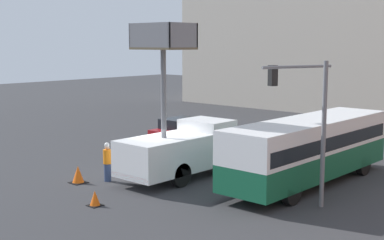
{
  "coord_description": "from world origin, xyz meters",
  "views": [
    {
      "loc": [
        17.92,
        -17.4,
        6.36
      ],
      "look_at": [
        0.98,
        1.35,
        2.7
      ],
      "focal_mm": 50.0,
      "sensor_mm": 36.0,
      "label": 1
    }
  ],
  "objects_px": {
    "road_worker_directing": "(277,169)",
    "traffic_cone_near_truck": "(95,199)",
    "road_worker_near_truck": "(107,162)",
    "traffic_light_pole": "(303,105)",
    "traffic_cone_mid_road": "(78,175)",
    "city_bus": "(309,146)",
    "utility_truck": "(180,146)",
    "parked_car_curbside": "(182,128)"
  },
  "relations": [
    {
      "from": "road_worker_directing",
      "to": "traffic_cone_near_truck",
      "type": "relative_size",
      "value": 2.95
    },
    {
      "from": "road_worker_near_truck",
      "to": "traffic_light_pole",
      "type": "bearing_deg",
      "value": 46.1
    },
    {
      "from": "traffic_cone_mid_road",
      "to": "traffic_cone_near_truck",
      "type": "bearing_deg",
      "value": -26.05
    },
    {
      "from": "city_bus",
      "to": "road_worker_directing",
      "type": "distance_m",
      "value": 1.92
    },
    {
      "from": "utility_truck",
      "to": "parked_car_curbside",
      "type": "xyz_separation_m",
      "value": [
        -7.06,
        7.64,
        -0.84
      ]
    },
    {
      "from": "traffic_cone_near_truck",
      "to": "traffic_cone_mid_road",
      "type": "height_order",
      "value": "traffic_cone_mid_road"
    },
    {
      "from": "traffic_light_pole",
      "to": "road_worker_directing",
      "type": "distance_m",
      "value": 3.43
    },
    {
      "from": "traffic_cone_near_truck",
      "to": "traffic_cone_mid_road",
      "type": "relative_size",
      "value": 0.76
    },
    {
      "from": "traffic_light_pole",
      "to": "road_worker_near_truck",
      "type": "xyz_separation_m",
      "value": [
        -8.07,
        -3.59,
        -2.97
      ]
    },
    {
      "from": "utility_truck",
      "to": "traffic_light_pole",
      "type": "relative_size",
      "value": 1.27
    },
    {
      "from": "city_bus",
      "to": "traffic_cone_near_truck",
      "type": "distance_m",
      "value": 9.8
    },
    {
      "from": "traffic_cone_mid_road",
      "to": "traffic_light_pole",
      "type": "bearing_deg",
      "value": 27.94
    },
    {
      "from": "parked_car_curbside",
      "to": "traffic_cone_near_truck",
      "type": "bearing_deg",
      "value": -59.95
    },
    {
      "from": "utility_truck",
      "to": "road_worker_directing",
      "type": "bearing_deg",
      "value": 20.01
    },
    {
      "from": "city_bus",
      "to": "traffic_cone_mid_road",
      "type": "distance_m",
      "value": 10.6
    },
    {
      "from": "traffic_light_pole",
      "to": "road_worker_near_truck",
      "type": "height_order",
      "value": "traffic_light_pole"
    },
    {
      "from": "road_worker_directing",
      "to": "traffic_cone_near_truck",
      "type": "xyz_separation_m",
      "value": [
        -3.92,
        -6.96,
        -0.61
      ]
    },
    {
      "from": "city_bus",
      "to": "traffic_light_pole",
      "type": "relative_size",
      "value": 1.84
    },
    {
      "from": "utility_truck",
      "to": "traffic_cone_near_truck",
      "type": "relative_size",
      "value": 11.88
    },
    {
      "from": "traffic_light_pole",
      "to": "utility_truck",
      "type": "bearing_deg",
      "value": -170.68
    },
    {
      "from": "road_worker_directing",
      "to": "traffic_cone_mid_road",
      "type": "distance_m",
      "value": 9.03
    },
    {
      "from": "city_bus",
      "to": "traffic_cone_mid_road",
      "type": "relative_size",
      "value": 13.2
    },
    {
      "from": "traffic_light_pole",
      "to": "road_worker_directing",
      "type": "xyz_separation_m",
      "value": [
        -1.55,
        0.62,
        -2.99
      ]
    },
    {
      "from": "road_worker_directing",
      "to": "traffic_cone_mid_road",
      "type": "bearing_deg",
      "value": -127.36
    },
    {
      "from": "traffic_cone_mid_road",
      "to": "parked_car_curbside",
      "type": "height_order",
      "value": "parked_car_curbside"
    },
    {
      "from": "parked_car_curbside",
      "to": "city_bus",
      "type": "bearing_deg",
      "value": -20.25
    },
    {
      "from": "utility_truck",
      "to": "road_worker_near_truck",
      "type": "relative_size",
      "value": 3.95
    },
    {
      "from": "road_worker_near_truck",
      "to": "traffic_cone_near_truck",
      "type": "height_order",
      "value": "road_worker_near_truck"
    },
    {
      "from": "traffic_cone_near_truck",
      "to": "parked_car_curbside",
      "type": "height_order",
      "value": "parked_car_curbside"
    },
    {
      "from": "utility_truck",
      "to": "road_worker_near_truck",
      "type": "height_order",
      "value": "utility_truck"
    },
    {
      "from": "road_worker_directing",
      "to": "traffic_cone_near_truck",
      "type": "distance_m",
      "value": 8.01
    },
    {
      "from": "traffic_cone_near_truck",
      "to": "traffic_light_pole",
      "type": "bearing_deg",
      "value": 49.18
    },
    {
      "from": "road_worker_directing",
      "to": "parked_car_curbside",
      "type": "bearing_deg",
      "value": 168.71
    },
    {
      "from": "city_bus",
      "to": "parked_car_curbside",
      "type": "bearing_deg",
      "value": 75.08
    },
    {
      "from": "parked_car_curbside",
      "to": "road_worker_near_truck",
      "type": "bearing_deg",
      "value": -64.36
    },
    {
      "from": "utility_truck",
      "to": "city_bus",
      "type": "relative_size",
      "value": 0.69
    },
    {
      "from": "road_worker_near_truck",
      "to": "utility_truck",
      "type": "bearing_deg",
      "value": 72.96
    },
    {
      "from": "road_worker_directing",
      "to": "parked_car_curbside",
      "type": "xyz_separation_m",
      "value": [
        -11.44,
        6.05,
        -0.16
      ]
    },
    {
      "from": "utility_truck",
      "to": "traffic_light_pole",
      "type": "bearing_deg",
      "value": 9.32
    },
    {
      "from": "traffic_light_pole",
      "to": "parked_car_curbside",
      "type": "bearing_deg",
      "value": 152.83
    },
    {
      "from": "city_bus",
      "to": "traffic_light_pole",
      "type": "xyz_separation_m",
      "value": [
        0.91,
        -2.21,
        2.12
      ]
    },
    {
      "from": "road_worker_near_truck",
      "to": "traffic_cone_mid_road",
      "type": "bearing_deg",
      "value": -103.15
    }
  ]
}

